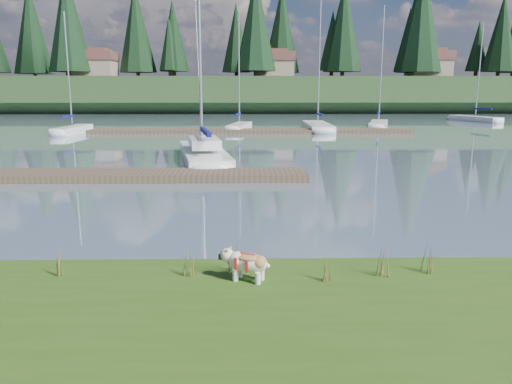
{
  "coord_description": "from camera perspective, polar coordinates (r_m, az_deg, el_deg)",
  "views": [
    {
      "loc": [
        1.64,
        -10.51,
        3.51
      ],
      "look_at": [
        1.82,
        -0.5,
        1.43
      ],
      "focal_mm": 35.0,
      "sensor_mm": 36.0,
      "label": 1
    }
  ],
  "objects": [
    {
      "name": "dock_near",
      "position": [
        20.59,
        -16.94,
        1.81
      ],
      "size": [
        16.0,
        2.0,
        0.3
      ],
      "primitive_type": "cube",
      "color": "#4C3D2C",
      "rests_on": "ground"
    },
    {
      "name": "house_0",
      "position": [
        84.0,
        -17.92,
        13.76
      ],
      "size": [
        6.3,
        5.3,
        4.65
      ],
      "color": "gray",
      "rests_on": "ridge"
    },
    {
      "name": "weed_3",
      "position": [
        9.23,
        -21.57,
        -7.54
      ],
      "size": [
        0.17,
        0.14,
        0.59
      ],
      "color": "#475B23",
      "rests_on": "bank"
    },
    {
      "name": "weed_5",
      "position": [
        9.27,
        18.99,
        -7.15
      ],
      "size": [
        0.17,
        0.14,
        0.63
      ],
      "color": "#475B23",
      "rests_on": "bank"
    },
    {
      "name": "weed_2",
      "position": [
        8.93,
        14.32,
        -7.76
      ],
      "size": [
        0.17,
        0.14,
        0.57
      ],
      "color": "#475B23",
      "rests_on": "bank"
    },
    {
      "name": "weed_1",
      "position": [
        8.81,
        -2.58,
        -7.62
      ],
      "size": [
        0.17,
        0.14,
        0.59
      ],
      "color": "#475B23",
      "rests_on": "bank"
    },
    {
      "name": "sailboat_bg_3",
      "position": [
        44.97,
        6.93,
        7.57
      ],
      "size": [
        2.03,
        9.52,
        13.78
      ],
      "rotation": [
        0.0,
        0.0,
        1.56
      ],
      "color": "white",
      "rests_on": "ground"
    },
    {
      "name": "ridge",
      "position": [
        83.53,
        -2.21,
        11.02
      ],
      "size": [
        200.0,
        20.0,
        5.0
      ],
      "primitive_type": "cube",
      "color": "#1F3519",
      "rests_on": "ground"
    },
    {
      "name": "sailboat_bg_4",
      "position": [
        48.21,
        13.86,
        7.6
      ],
      "size": [
        3.49,
        7.38,
        10.82
      ],
      "rotation": [
        0.0,
        0.0,
        1.27
      ],
      "color": "white",
      "rests_on": "ground"
    },
    {
      "name": "ground",
      "position": [
        40.7,
        -3.37,
        6.75
      ],
      "size": [
        200.0,
        200.0,
        0.0
      ],
      "primitive_type": "plane",
      "color": "gray",
      "rests_on": "ground"
    },
    {
      "name": "conifer_2",
      "position": [
        83.51,
        -20.68,
        17.9
      ],
      "size": [
        6.6,
        6.6,
        16.05
      ],
      "color": "#382619",
      "rests_on": "ridge"
    },
    {
      "name": "conifer_5",
      "position": [
        81.94,
        8.71,
        16.71
      ],
      "size": [
        3.96,
        3.96,
        10.35
      ],
      "color": "#382619",
      "rests_on": "ridge"
    },
    {
      "name": "house_2",
      "position": [
        84.5,
        19.13,
        13.67
      ],
      "size": [
        6.3,
        5.3,
        4.65
      ],
      "color": "gray",
      "rests_on": "ridge"
    },
    {
      "name": "weed_4",
      "position": [
        8.46,
        8.27,
        -8.83
      ],
      "size": [
        0.17,
        0.14,
        0.5
      ],
      "color": "#475B23",
      "rests_on": "bank"
    },
    {
      "name": "weed_0",
      "position": [
        8.71,
        -7.73,
        -7.79
      ],
      "size": [
        0.17,
        0.14,
        0.64
      ],
      "color": "#475B23",
      "rests_on": "bank"
    },
    {
      "name": "house_1",
      "position": [
        81.72,
        2.08,
        14.38
      ],
      "size": [
        6.3,
        5.3,
        4.65
      ],
      "color": "gray",
      "rests_on": "ridge"
    },
    {
      "name": "conifer_7",
      "position": [
        91.37,
        26.26,
        16.01
      ],
      "size": [
        5.28,
        5.28,
        13.2
      ],
      "color": "#382619",
      "rests_on": "ridge"
    },
    {
      "name": "sailboat_main",
      "position": [
        25.75,
        -6.17,
        4.76
      ],
      "size": [
        3.56,
        9.96,
        13.96
      ],
      "rotation": [
        0.0,
        0.0,
        1.74
      ],
      "color": "white",
      "rests_on": "ground"
    },
    {
      "name": "conifer_3",
      "position": [
        83.73,
        -9.46,
        17.2
      ],
      "size": [
        4.84,
        4.84,
        12.25
      ],
      "color": "#382619",
      "rests_on": "ridge"
    },
    {
      "name": "conifer_6",
      "position": [
        83.48,
        18.33,
        18.37
      ],
      "size": [
        7.04,
        7.04,
        17.0
      ],
      "color": "#382619",
      "rests_on": "ridge"
    },
    {
      "name": "dock_far",
      "position": [
        40.65,
        -0.54,
        6.98
      ],
      "size": [
        26.0,
        2.2,
        0.3
      ],
      "primitive_type": "cube",
      "color": "#4C3D2C",
      "rests_on": "ground"
    },
    {
      "name": "conifer_4",
      "position": [
        77.12,
        -0.03,
        18.86
      ],
      "size": [
        6.16,
        6.16,
        15.1
      ],
      "color": "#382619",
      "rests_on": "ridge"
    },
    {
      "name": "mud_lip",
      "position": [
        9.69,
        -10.85,
        -9.3
      ],
      "size": [
        60.0,
        0.5,
        0.14
      ],
      "primitive_type": "cube",
      "color": "#33281C",
      "rests_on": "ground"
    },
    {
      "name": "sailboat_bg_0",
      "position": [
        43.33,
        -19.95,
        6.81
      ],
      "size": [
        1.64,
        6.45,
        9.45
      ],
      "rotation": [
        0.0,
        0.0,
        1.51
      ],
      "color": "white",
      "rests_on": "ground"
    },
    {
      "name": "sailboat_bg_2",
      "position": [
        43.96,
        -1.77,
        7.57
      ],
      "size": [
        2.34,
        6.59,
        9.88
      ],
      "rotation": [
        0.0,
        0.0,
        1.4
      ],
      "color": "white",
      "rests_on": "ground"
    },
    {
      "name": "sailboat_bg_5",
      "position": [
        60.6,
        23.34,
        7.76
      ],
      "size": [
        3.82,
        7.41,
        10.58
      ],
      "rotation": [
        0.0,
        0.0,
        1.91
      ],
      "color": "white",
      "rests_on": "ground"
    },
    {
      "name": "bulldog",
      "position": [
        8.42,
        -1.03,
        -7.97
      ],
      "size": [
        0.89,
        0.56,
        0.52
      ],
      "rotation": [
        0.0,
        0.0,
        2.78
      ],
      "color": "silver",
      "rests_on": "bank"
    }
  ]
}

